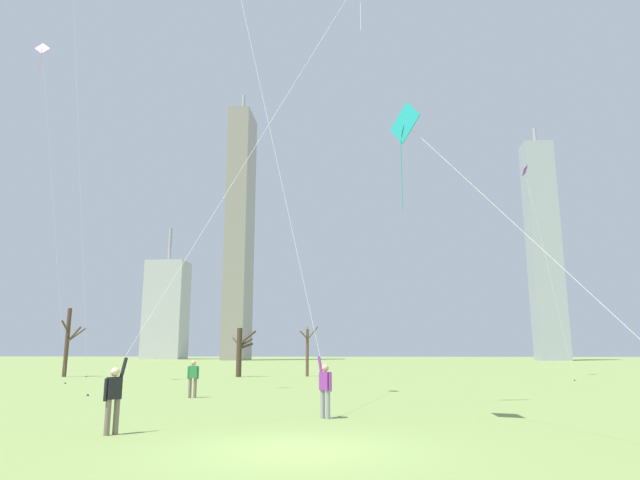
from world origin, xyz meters
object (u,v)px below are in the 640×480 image
at_px(distant_kite_drifting_right_purple, 527,182).
at_px(bystander_strolling_midfield, 193,377).
at_px(kite_flyer_far_back_yellow, 309,311).
at_px(bare_tree_right_of_center, 240,350).
at_px(kite_flyer_midfield_left_teal, 580,306).
at_px(bare_tree_rightmost, 68,340).
at_px(kite_flyer_midfield_center_white, 193,260).
at_px(bare_tree_center, 307,349).
at_px(distant_kite_low_near_trees_pink, 44,76).

bearing_deg(distant_kite_drifting_right_purple, bystander_strolling_midfield, -135.00).
xyz_separation_m(kite_flyer_far_back_yellow, bare_tree_right_of_center, (-8.30, 26.56, -1.21)).
distance_m(kite_flyer_midfield_left_teal, bare_tree_right_of_center, 35.44).
relative_size(kite_flyer_midfield_left_teal, kite_flyer_far_back_yellow, 0.45).
bearing_deg(bare_tree_rightmost, bystander_strolling_midfield, -48.90).
distance_m(kite_flyer_midfield_center_white, kite_flyer_far_back_yellow, 4.48).
bearing_deg(bystander_strolling_midfield, distant_kite_drifting_right_purple, 45.00).
bearing_deg(kite_flyer_midfield_left_teal, distant_kite_drifting_right_purple, 74.64).
bearing_deg(kite_flyer_far_back_yellow, distant_kite_drifting_right_purple, 60.68).
relative_size(kite_flyer_far_back_yellow, bare_tree_center, 5.18).
relative_size(bystander_strolling_midfield, bare_tree_rightmost, 0.29).
xyz_separation_m(kite_flyer_far_back_yellow, bare_tree_center, (-3.00, 28.03, -1.11)).
relative_size(bare_tree_center, bare_tree_rightmost, 0.75).
distance_m(kite_flyer_midfield_center_white, kite_flyer_midfield_left_teal, 9.94).
height_order(bystander_strolling_midfield, distant_kite_drifting_right_purple, distant_kite_drifting_right_purple).
distance_m(kite_flyer_far_back_yellow, distant_kite_low_near_trees_pink, 30.41).
xyz_separation_m(bystander_strolling_midfield, bare_tree_center, (2.84, 21.51, 1.30)).
height_order(bare_tree_center, bare_tree_rightmost, bare_tree_rightmost).
relative_size(kite_flyer_midfield_center_white, kite_flyer_far_back_yellow, 0.81).
distance_m(kite_flyer_midfield_center_white, bare_tree_right_of_center, 30.28).
height_order(bare_tree_right_of_center, bare_tree_center, bare_tree_center).
relative_size(kite_flyer_far_back_yellow, distant_kite_drifting_right_purple, 1.19).
xyz_separation_m(distant_kite_drifting_right_purple, bare_tree_right_of_center, (-24.14, -1.64, -14.13)).
height_order(bystander_strolling_midfield, bare_tree_center, bare_tree_center).
relative_size(kite_flyer_far_back_yellow, bare_tree_rightmost, 3.90).
height_order(kite_flyer_far_back_yellow, distant_kite_drifting_right_purple, kite_flyer_far_back_yellow).
bearing_deg(bare_tree_center, distant_kite_low_near_trees_pink, -142.60).
distance_m(kite_flyer_midfield_center_white, bare_tree_center, 31.26).
xyz_separation_m(kite_flyer_midfield_center_white, distant_kite_low_near_trees_pink, (-17.01, 18.20, 16.09)).
bearing_deg(distant_kite_low_near_trees_pink, bystander_strolling_midfield, -31.18).
bearing_deg(distant_kite_drifting_right_purple, bare_tree_right_of_center, -176.12).
bearing_deg(kite_flyer_midfield_left_teal, bystander_strolling_midfield, 135.64).
height_order(kite_flyer_midfield_left_teal, bare_tree_center, kite_flyer_midfield_left_teal).
bearing_deg(bare_tree_rightmost, kite_flyer_midfield_center_white, -55.85).
bearing_deg(distant_kite_drifting_right_purple, bare_tree_center, -179.49).
relative_size(distant_kite_low_near_trees_pink, bare_tree_rightmost, 4.22).
distance_m(distant_kite_low_near_trees_pink, bare_tree_center, 28.20).
bearing_deg(kite_flyer_midfield_center_white, bare_tree_right_of_center, 100.21).
bearing_deg(kite_flyer_far_back_yellow, bare_tree_right_of_center, 107.35).
height_order(kite_flyer_midfield_center_white, bare_tree_right_of_center, kite_flyer_midfield_center_white).
height_order(distant_kite_low_near_trees_pink, bare_tree_right_of_center, distant_kite_low_near_trees_pink).
xyz_separation_m(kite_flyer_midfield_left_teal, distant_kite_drifting_right_purple, (9.29, 33.80, 13.24)).
bearing_deg(bare_tree_center, kite_flyer_midfield_center_white, -89.91).
bearing_deg(distant_kite_drifting_right_purple, kite_flyer_midfield_center_white, -120.95).
bearing_deg(kite_flyer_far_back_yellow, bare_tree_rightmost, 131.30).
xyz_separation_m(kite_flyer_midfield_left_teal, bare_tree_center, (-9.55, 33.63, -0.79)).
bearing_deg(kite_flyer_midfield_left_teal, kite_flyer_far_back_yellow, 139.48).
bearing_deg(distant_kite_low_near_trees_pink, bare_tree_center, 37.40).
relative_size(kite_flyer_midfield_center_white, bare_tree_rightmost, 3.17).
bearing_deg(bystander_strolling_midfield, kite_flyer_midfield_left_teal, -44.36).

